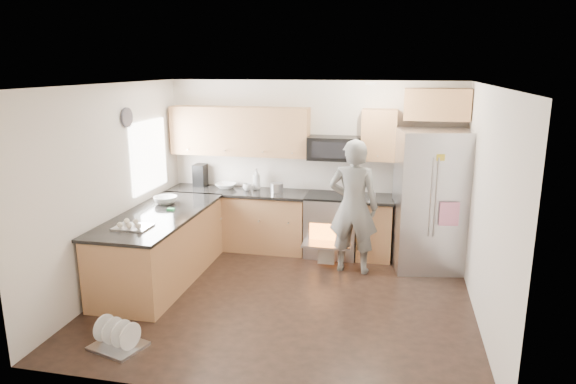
% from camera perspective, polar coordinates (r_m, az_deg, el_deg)
% --- Properties ---
extents(ground, '(4.50, 4.50, 0.00)m').
position_cam_1_polar(ground, '(6.49, -0.35, -11.79)').
color(ground, black).
rests_on(ground, ground).
extents(room_shell, '(4.54, 4.04, 2.62)m').
position_cam_1_polar(room_shell, '(5.98, -0.68, 2.92)').
color(room_shell, silver).
rests_on(room_shell, ground).
extents(back_cabinet_run, '(4.45, 0.64, 2.50)m').
position_cam_1_polar(back_cabinet_run, '(7.91, -1.78, 0.36)').
color(back_cabinet_run, '#9F6E3F').
rests_on(back_cabinet_run, ground).
extents(peninsula, '(0.96, 2.36, 1.03)m').
position_cam_1_polar(peninsula, '(7.08, -13.95, -5.91)').
color(peninsula, '#9F6E3F').
rests_on(peninsula, ground).
extents(stove_range, '(0.76, 0.97, 1.79)m').
position_cam_1_polar(stove_range, '(7.76, 4.88, -2.14)').
color(stove_range, '#B7B7BC').
rests_on(stove_range, ground).
extents(refrigerator, '(1.08, 0.91, 1.97)m').
position_cam_1_polar(refrigerator, '(7.41, 15.64, -0.92)').
color(refrigerator, '#B7B7BC').
rests_on(refrigerator, ground).
extents(person, '(0.71, 0.49, 1.87)m').
position_cam_1_polar(person, '(7.07, 7.27, -1.63)').
color(person, slate).
rests_on(person, ground).
extents(dish_rack, '(0.60, 0.54, 0.32)m').
position_cam_1_polar(dish_rack, '(5.73, -18.39, -15.31)').
color(dish_rack, '#B7B7BC').
rests_on(dish_rack, ground).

